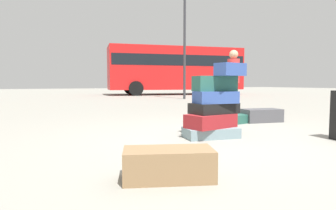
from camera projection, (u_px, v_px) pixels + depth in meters
name	position (u px, v px, depth m)	size (l,w,h in m)	color
ground_plane	(225.00, 139.00, 4.10)	(80.00, 80.00, 0.00)	gray
suitcase_tower	(214.00, 107.00, 4.21)	(0.87, 0.59, 1.06)	gray
suitcase_charcoal_foreground_far	(261.00, 115.00, 5.89)	(0.76, 0.40, 0.26)	#4C4C51
suitcase_brown_white_trunk	(168.00, 164.00, 2.37)	(0.73, 0.35, 0.25)	olive
suitcase_teal_behind_tower	(235.00, 119.00, 5.72)	(0.70, 0.38, 0.17)	#26594C
person_bearded_onlooker	(233.00, 76.00, 7.19)	(0.30, 0.32, 1.59)	#3F334C
parked_bus	(176.00, 68.00, 19.80)	(9.28, 4.17, 3.15)	red
lamp_post	(185.00, 9.00, 14.00)	(0.36, 0.36, 6.74)	#333338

